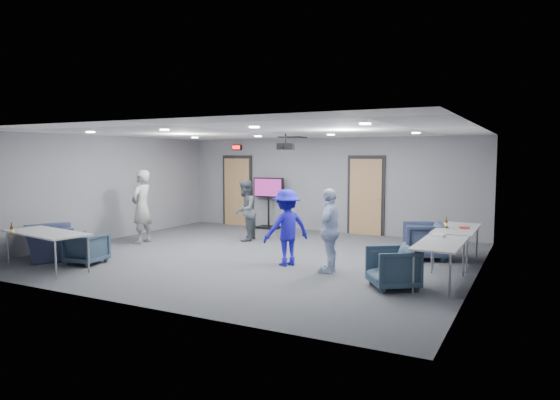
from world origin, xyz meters
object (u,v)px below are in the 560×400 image
at_px(person_a, 142,207).
at_px(chair_right_a, 424,241).
at_px(chair_front_a, 87,248).
at_px(chair_front_b, 49,243).
at_px(person_c, 330,230).
at_px(person_d, 287,227).
at_px(table_right_a, 457,230).
at_px(tv_stand, 268,200).
at_px(person_b, 245,210).
at_px(chair_right_c, 393,268).
at_px(table_right_b, 441,245).
at_px(table_front_left, 46,234).
at_px(projector, 286,146).
at_px(bottle_front, 12,230).
at_px(bottle_right, 446,224).

distance_m(person_a, chair_right_a, 6.82).
height_order(chair_front_a, chair_front_b, chair_front_b).
distance_m(person_c, person_d, 0.99).
xyz_separation_m(chair_front_b, table_right_a, (7.74, 3.56, 0.33)).
distance_m(person_a, tv_stand, 4.02).
height_order(person_b, table_right_a, person_b).
bearing_deg(chair_right_c, table_right_b, 98.26).
bearing_deg(table_right_a, person_c, 133.37).
bearing_deg(table_right_a, table_front_left, 121.26).
bearing_deg(person_a, table_front_left, 0.54).
height_order(tv_stand, projector, projector).
distance_m(table_front_left, bottle_front, 0.61).
xyz_separation_m(chair_right_a, table_right_b, (0.68, -2.05, 0.29)).
bearing_deg(projector, chair_front_b, -158.70).
relative_size(chair_right_c, table_right_a, 0.41).
bearing_deg(table_front_left, chair_front_b, 149.76).
relative_size(person_d, bottle_front, 6.62).
height_order(chair_right_c, bottle_right, bottle_right).
distance_m(person_a, table_right_a, 7.45).
relative_size(person_a, person_d, 1.20).
bearing_deg(person_d, chair_front_a, -30.35).
xyz_separation_m(person_d, chair_right_c, (2.35, -0.76, -0.42)).
height_order(chair_right_a, table_front_left, chair_right_a).
bearing_deg(table_right_a, bottle_right, 128.99).
bearing_deg(tv_stand, person_c, -49.84).
bearing_deg(bottle_right, person_d, -150.31).
bearing_deg(person_c, person_d, -103.88).
bearing_deg(person_b, person_a, -69.02).
xyz_separation_m(person_d, chair_right_a, (2.32, 1.91, -0.37)).
height_order(person_a, chair_front_a, person_a).
height_order(person_b, tv_stand, person_b).
height_order(person_c, tv_stand, person_c).
relative_size(chair_right_a, chair_right_c, 1.14).
height_order(chair_right_c, tv_stand, tv_stand).
distance_m(person_b, tv_stand, 2.26).
xyz_separation_m(chair_right_a, tv_stand, (-5.08, 2.38, 0.48)).
distance_m(chair_right_a, chair_right_c, 2.67).
distance_m(person_d, chair_front_b, 5.09).
bearing_deg(tv_stand, person_a, -113.42).
relative_size(person_b, table_right_a, 0.86).
bearing_deg(chair_front_a, projector, -140.26).
bearing_deg(chair_front_a, chair_right_a, -154.80).
bearing_deg(bottle_right, bottle_front, -146.60).
xyz_separation_m(person_d, table_right_b, (3.00, -0.14, -0.08)).
height_order(chair_right_c, table_right_b, table_right_b).
xyz_separation_m(table_right_b, tv_stand, (-5.76, 4.43, 0.19)).
distance_m(bottle_front, projector, 5.78).
bearing_deg(table_right_b, person_c, 90.21).
relative_size(person_b, bottle_front, 6.84).
xyz_separation_m(person_c, table_right_b, (2.02, 0.01, -0.11)).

